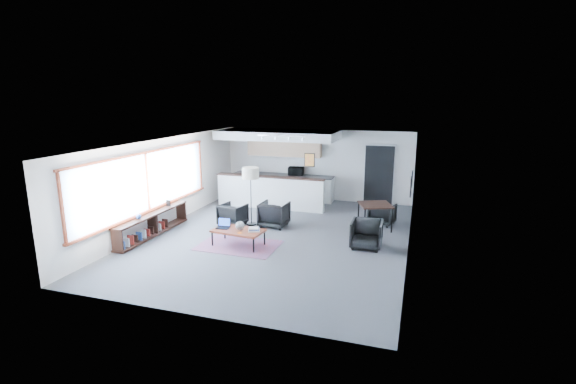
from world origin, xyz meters
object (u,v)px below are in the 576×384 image
(floor_lamp, at_px, (251,175))
(dining_chair_near, at_px, (366,235))
(armchair_right, at_px, (274,213))
(dining_table, at_px, (375,206))
(coffee_table, at_px, (238,231))
(dining_chair_far, at_px, (382,215))
(laptop, at_px, (224,225))
(book_stack, at_px, (254,229))
(ceramic_pot, at_px, (240,226))
(microwave, at_px, (296,170))
(armchair_left, at_px, (233,214))

(floor_lamp, height_order, dining_chair_near, floor_lamp)
(armchair_right, relative_size, dining_table, 0.71)
(coffee_table, xyz_separation_m, dining_chair_near, (3.18, 0.85, -0.06))
(dining_chair_near, xyz_separation_m, dining_chair_far, (0.20, 2.17, -0.04))
(laptop, xyz_separation_m, floor_lamp, (0.07, 1.72, 1.02))
(book_stack, bearing_deg, armchair_right, 92.88)
(coffee_table, bearing_deg, dining_chair_near, 20.97)
(ceramic_pot, bearing_deg, dining_table, 38.55)
(coffee_table, bearing_deg, ceramic_pot, 4.57)
(laptop, relative_size, dining_chair_near, 0.54)
(coffee_table, height_order, dining_chair_far, dining_chair_far)
(coffee_table, xyz_separation_m, book_stack, (0.42, 0.03, 0.07))
(floor_lamp, distance_m, dining_chair_far, 4.14)
(floor_lamp, height_order, microwave, floor_lamp)
(laptop, height_order, armchair_left, armchair_left)
(coffee_table, relative_size, armchair_left, 1.90)
(laptop, xyz_separation_m, ceramic_pot, (0.50, -0.07, 0.05))
(dining_chair_near, bearing_deg, floor_lamp, 164.26)
(ceramic_pot, xyz_separation_m, floor_lamp, (-0.43, 1.79, 0.97))
(armchair_right, relative_size, microwave, 1.47)
(floor_lamp, bearing_deg, ceramic_pot, -76.43)
(laptop, bearing_deg, dining_chair_near, 5.67)
(book_stack, relative_size, dining_chair_far, 0.61)
(dining_table, xyz_separation_m, microwave, (-3.19, 2.66, 0.44))
(armchair_left, xyz_separation_m, dining_table, (4.08, 0.97, 0.31))
(armchair_left, bearing_deg, dining_table, -157.32)
(armchair_left, distance_m, microwave, 3.81)
(book_stack, bearing_deg, dining_chair_far, 45.29)
(coffee_table, relative_size, ceramic_pot, 5.87)
(ceramic_pot, xyz_separation_m, microwave, (-0.04, 5.17, 0.57))
(dining_chair_far, bearing_deg, floor_lamp, 32.94)
(coffee_table, relative_size, book_stack, 3.78)
(ceramic_pot, distance_m, armchair_left, 1.81)
(microwave, bearing_deg, dining_table, -45.60)
(book_stack, relative_size, armchair_right, 0.45)
(armchair_right, xyz_separation_m, dining_table, (2.87, 0.67, 0.27))
(armchair_right, xyz_separation_m, dining_chair_near, (2.85, -0.99, -0.07))
(dining_table, xyz_separation_m, dining_chair_far, (0.17, 0.51, -0.38))
(ceramic_pot, bearing_deg, microwave, 90.42)
(floor_lamp, bearing_deg, microwave, 83.35)
(coffee_table, xyz_separation_m, microwave, (0.01, 5.17, 0.72))
(armchair_left, height_order, dining_chair_near, armchair_left)
(coffee_table, bearing_deg, dining_table, 44.09)
(floor_lamp, bearing_deg, dining_chair_near, -14.78)
(ceramic_pot, distance_m, book_stack, 0.38)
(coffee_table, height_order, dining_table, dining_table)
(coffee_table, relative_size, floor_lamp, 0.79)
(laptop, relative_size, floor_lamp, 0.21)
(book_stack, xyz_separation_m, microwave, (-0.41, 5.14, 0.65))
(armchair_left, bearing_deg, book_stack, 139.95)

